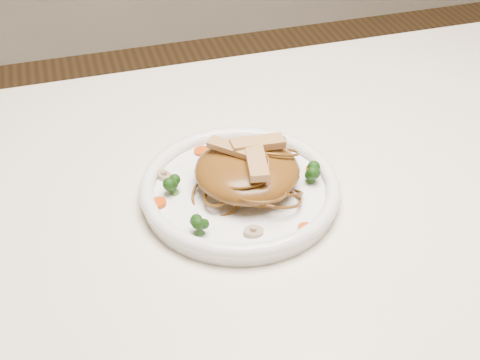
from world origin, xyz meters
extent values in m
cube|color=silver|center=(0.00, 0.00, 0.73)|extent=(1.20, 0.80, 0.04)
cylinder|color=brown|center=(0.54, 0.34, 0.35)|extent=(0.06, 0.06, 0.71)
cylinder|color=white|center=(-0.09, 0.01, 0.76)|extent=(0.30, 0.30, 0.02)
ellipsoid|color=#5E3811|center=(-0.08, 0.02, 0.79)|extent=(0.14, 0.14, 0.05)
cube|color=tan|center=(-0.06, 0.03, 0.82)|extent=(0.07, 0.03, 0.01)
cube|color=tan|center=(-0.10, 0.03, 0.82)|extent=(0.06, 0.05, 0.01)
cube|color=tan|center=(-0.08, -0.01, 0.82)|extent=(0.04, 0.08, 0.01)
cylinder|color=#E44508|center=(-0.04, 0.10, 0.77)|extent=(0.02, 0.02, 0.00)
cylinder|color=#E44508|center=(-0.20, 0.01, 0.77)|extent=(0.02, 0.02, 0.00)
cylinder|color=#E44508|center=(0.01, 0.02, 0.77)|extent=(0.02, 0.02, 0.00)
cylinder|color=#E44508|center=(-0.12, 0.10, 0.77)|extent=(0.03, 0.03, 0.00)
cylinder|color=#E44508|center=(-0.04, -0.09, 0.77)|extent=(0.02, 0.02, 0.00)
cylinder|color=tan|center=(-0.10, -0.08, 0.77)|extent=(0.03, 0.03, 0.01)
cylinder|color=tan|center=(-0.01, 0.06, 0.77)|extent=(0.03, 0.03, 0.01)
cylinder|color=tan|center=(-0.19, 0.06, 0.77)|extent=(0.03, 0.03, 0.01)
cylinder|color=tan|center=(-0.03, 0.10, 0.77)|extent=(0.04, 0.04, 0.01)
camera|label=1|loc=(-0.28, -0.61, 1.30)|focal=47.51mm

